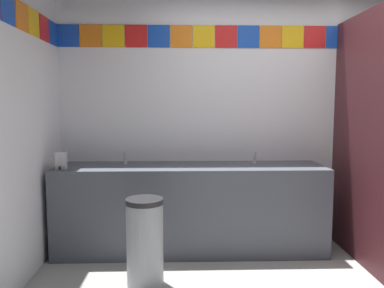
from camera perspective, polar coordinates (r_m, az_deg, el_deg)
The scene contains 6 objects.
wall_back at distance 4.02m, azimuth 13.06°, elevation 6.02°, with size 4.50×0.09×2.85m.
vanity_counter at distance 3.69m, azimuth -0.22°, elevation -9.57°, with size 2.55×0.60×0.83m.
faucet_left at distance 3.72m, azimuth -10.11°, elevation -2.26°, with size 0.04×0.10×0.14m.
faucet_right at distance 3.75m, azimuth 9.51°, elevation -2.19°, with size 0.04×0.10×0.14m.
soap_dispenser at distance 3.58m, azimuth -19.26°, elevation -2.40°, with size 0.09×0.09×0.16m.
trash_bin at distance 3.05m, azimuth -7.15°, elevation -14.55°, with size 0.29×0.29×0.69m.
Camera 1 is at (-1.02, -2.31, 1.41)m, focal length 35.14 mm.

